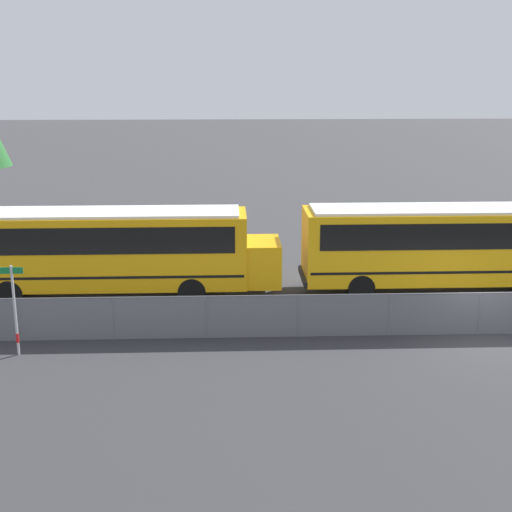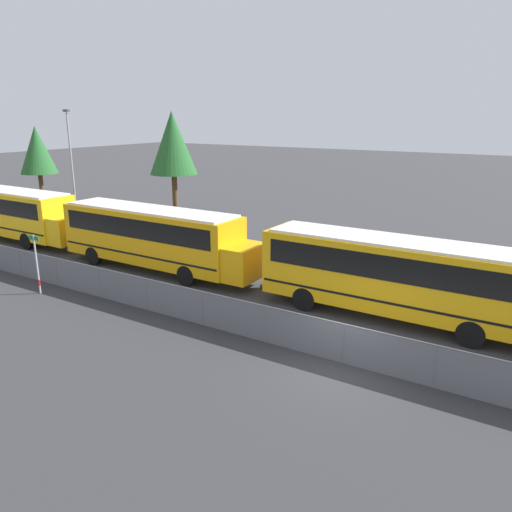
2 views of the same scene
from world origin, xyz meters
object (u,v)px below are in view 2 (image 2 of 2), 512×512
at_px(school_bus_2, 154,234).
at_px(school_bus_3, 398,273).
at_px(light_pole, 71,159).
at_px(street_sign, 37,263).
at_px(tree_0, 173,143).
at_px(tree_2, 37,150).
at_px(school_bus_1, 10,210).

bearing_deg(school_bus_2, school_bus_3, 0.81).
distance_m(school_bus_2, light_pole, 18.44).
relative_size(street_sign, light_pole, 0.34).
height_order(tree_0, tree_2, tree_0).
xyz_separation_m(street_sign, light_pole, (-14.36, 13.69, 3.14)).
bearing_deg(school_bus_3, street_sign, -158.85).
distance_m(school_bus_1, light_pole, 9.03).
relative_size(street_sign, tree_0, 0.34).
relative_size(school_bus_1, light_pole, 1.44).
xyz_separation_m(school_bus_3, light_pole, (-29.53, 7.82, 2.65)).
bearing_deg(school_bus_2, school_bus_1, 179.65).
xyz_separation_m(school_bus_1, tree_2, (-13.61, 11.97, 2.74)).
relative_size(school_bus_3, light_pole, 1.44).
relative_size(school_bus_2, tree_0, 1.45).
bearing_deg(school_bus_3, tree_0, 151.58).
height_order(school_bus_3, tree_0, tree_0).
height_order(school_bus_1, school_bus_2, same).
bearing_deg(street_sign, school_bus_3, 21.15).
bearing_deg(tree_2, tree_0, 0.48).
bearing_deg(tree_2, light_pole, -21.65).
bearing_deg(tree_0, tree_2, -179.52).
xyz_separation_m(school_bus_1, school_bus_3, (26.10, 0.11, 0.00)).
bearing_deg(street_sign, school_bus_1, 152.20).
bearing_deg(school_bus_1, light_pole, 113.39).
xyz_separation_m(school_bus_1, street_sign, (10.93, -5.76, -0.49)).
distance_m(school_bus_2, tree_0, 15.69).
height_order(school_bus_2, street_sign, school_bus_2).
bearing_deg(tree_2, school_bus_1, -41.33).
xyz_separation_m(school_bus_2, light_pole, (-16.40, 8.00, 2.65)).
bearing_deg(school_bus_1, tree_2, 138.67).
xyz_separation_m(school_bus_3, street_sign, (-15.17, -5.87, -0.49)).
height_order(light_pole, tree_2, light_pole).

